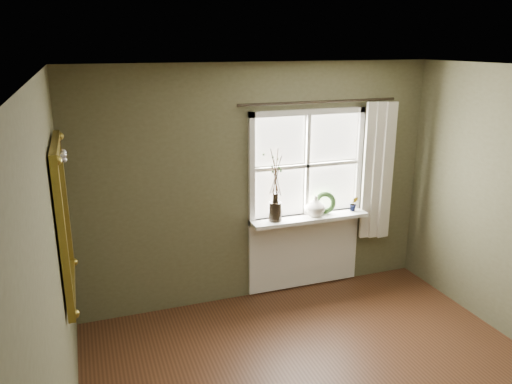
{
  "coord_description": "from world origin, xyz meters",
  "views": [
    {
      "loc": [
        -1.79,
        -2.63,
        2.78
      ],
      "look_at": [
        -0.29,
        1.55,
        1.45
      ],
      "focal_mm": 35.0,
      "sensor_mm": 36.0,
      "label": 1
    }
  ],
  "objects": [
    {
      "name": "window_apron",
      "position": [
        0.55,
        2.23,
        0.46
      ],
      "size": [
        1.36,
        0.04,
        0.88
      ],
      "primitive_type": "cube",
      "color": "white",
      "rests_on": "ground"
    },
    {
      "name": "cream_vase",
      "position": [
        0.62,
        2.12,
        1.04
      ],
      "size": [
        0.25,
        0.25,
        0.23
      ],
      "primitive_type": "imported",
      "rotation": [
        0.0,
        0.0,
        0.13
      ],
      "color": "silver",
      "rests_on": "window_sill"
    },
    {
      "name": "potted_plant_left",
      "position": [
        0.16,
        2.12,
        1.01
      ],
      "size": [
        0.1,
        0.07,
        0.18
      ],
      "primitive_type": "imported",
      "rotation": [
        0.0,
        0.0,
        0.07
      ],
      "color": "#2A471F",
      "rests_on": "window_sill"
    },
    {
      "name": "curtain",
      "position": [
        1.39,
        2.13,
        1.37
      ],
      "size": [
        0.36,
        0.12,
        1.59
      ],
      "primitive_type": "cube",
      "color": "beige",
      "rests_on": "wall_back"
    },
    {
      "name": "wreath",
      "position": [
        0.76,
        2.16,
        1.02
      ],
      "size": [
        0.27,
        0.16,
        0.26
      ],
      "primitive_type": "torus",
      "rotation": [
        1.36,
        0.0,
        -0.2
      ],
      "color": "#2A471F",
      "rests_on": "window_sill"
    },
    {
      "name": "window_frame",
      "position": [
        0.55,
        2.23,
        1.48
      ],
      "size": [
        1.36,
        0.06,
        1.24
      ],
      "color": "white",
      "rests_on": "wall_back"
    },
    {
      "name": "potted_plant_right",
      "position": [
        1.11,
        2.12,
        1.01
      ],
      "size": [
        0.12,
        0.1,
        0.17
      ],
      "primitive_type": "imported",
      "rotation": [
        0.0,
        0.0,
        -0.34
      ],
      "color": "#2A471F",
      "rests_on": "window_sill"
    },
    {
      "name": "gilt_mirror",
      "position": [
        -1.96,
        1.18,
        1.51
      ],
      "size": [
        0.1,
        1.0,
        1.19
      ],
      "color": "white",
      "rests_on": "wall_left"
    },
    {
      "name": "dark_jug",
      "position": [
        0.14,
        2.12,
        1.03
      ],
      "size": [
        0.17,
        0.17,
        0.21
      ],
      "primitive_type": "cylinder",
      "rotation": [
        0.0,
        0.0,
        0.19
      ],
      "color": "black",
      "rests_on": "window_sill"
    },
    {
      "name": "ceiling",
      "position": [
        0.0,
        0.0,
        2.6
      ],
      "size": [
        4.5,
        4.5,
        0.0
      ],
      "primitive_type": "plane",
      "color": "silver",
      "rests_on": "ground"
    },
    {
      "name": "wall_back",
      "position": [
        0.0,
        2.3,
        1.3
      ],
      "size": [
        4.0,
        0.1,
        2.6
      ],
      "primitive_type": "cube",
      "color": "brown",
      "rests_on": "ground"
    },
    {
      "name": "window_sill",
      "position": [
        0.55,
        2.12,
        0.9
      ],
      "size": [
        1.36,
        0.26,
        0.04
      ],
      "primitive_type": "cube",
      "color": "white",
      "rests_on": "wall_back"
    },
    {
      "name": "curtain_rod",
      "position": [
        0.65,
        2.17,
        2.18
      ],
      "size": [
        1.84,
        0.03,
        0.03
      ],
      "primitive_type": "cylinder",
      "rotation": [
        0.0,
        1.57,
        0.0
      ],
      "color": "black",
      "rests_on": "wall_back"
    },
    {
      "name": "wall_left",
      "position": [
        -2.05,
        0.0,
        1.3
      ],
      "size": [
        0.1,
        4.5,
        2.6
      ],
      "primitive_type": "cube",
      "color": "brown",
      "rests_on": "ground"
    }
  ]
}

